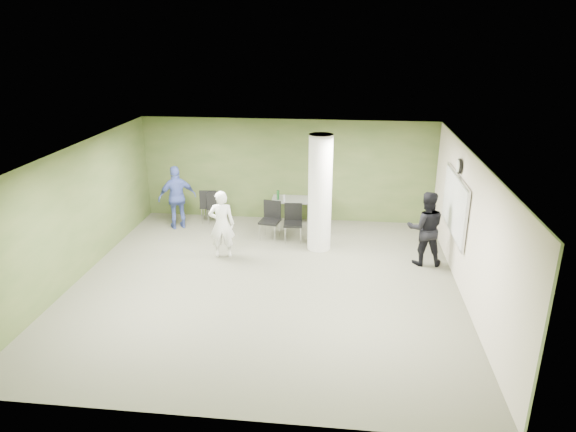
# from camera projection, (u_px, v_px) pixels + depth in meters

# --- Properties ---
(floor) EXTENTS (8.00, 8.00, 0.00)m
(floor) POSITION_uv_depth(u_px,v_px,m) (266.00, 284.00, 10.77)
(floor) COLOR #565745
(floor) RESTS_ON ground
(ceiling) EXTENTS (8.00, 8.00, 0.00)m
(ceiling) POSITION_uv_depth(u_px,v_px,m) (264.00, 153.00, 9.81)
(ceiling) COLOR white
(ceiling) RESTS_ON wall_back
(wall_back) EXTENTS (8.00, 2.80, 0.02)m
(wall_back) POSITION_uv_depth(u_px,v_px,m) (287.00, 170.00, 14.03)
(wall_back) COLOR #3E5427
(wall_back) RESTS_ON floor
(wall_left) EXTENTS (0.02, 8.00, 2.80)m
(wall_left) POSITION_uv_depth(u_px,v_px,m) (76.00, 214.00, 10.72)
(wall_left) COLOR #3E5427
(wall_left) RESTS_ON floor
(wall_right_cream) EXTENTS (0.02, 8.00, 2.80)m
(wall_right_cream) POSITION_uv_depth(u_px,v_px,m) (470.00, 230.00, 9.87)
(wall_right_cream) COLOR beige
(wall_right_cream) RESTS_ON floor
(column) EXTENTS (0.56, 0.56, 2.80)m
(column) POSITION_uv_depth(u_px,v_px,m) (320.00, 193.00, 12.05)
(column) COLOR silver
(column) RESTS_ON floor
(whiteboard) EXTENTS (0.05, 2.30, 1.30)m
(whiteboard) POSITION_uv_depth(u_px,v_px,m) (455.00, 205.00, 10.96)
(whiteboard) COLOR silver
(whiteboard) RESTS_ON wall_right_cream
(wall_clock) EXTENTS (0.06, 0.32, 0.32)m
(wall_clock) POSITION_uv_depth(u_px,v_px,m) (459.00, 166.00, 10.67)
(wall_clock) COLOR black
(wall_clock) RESTS_ON wall_right_cream
(folding_table) EXTENTS (1.56, 0.71, 0.98)m
(folding_table) POSITION_uv_depth(u_px,v_px,m) (300.00, 201.00, 13.81)
(folding_table) COLOR gray
(folding_table) RESTS_ON floor
(wastebasket) EXTENTS (0.25, 0.25, 0.29)m
(wastebasket) POSITION_uv_depth(u_px,v_px,m) (221.00, 223.00, 13.71)
(wastebasket) COLOR #4C4C4C
(wastebasket) RESTS_ON floor
(chair_back_left) EXTENTS (0.60, 0.60, 0.93)m
(chair_back_left) POSITION_uv_depth(u_px,v_px,m) (215.00, 204.00, 14.00)
(chair_back_left) COLOR black
(chair_back_left) RESTS_ON floor
(chair_back_right) EXTENTS (0.52, 0.52, 0.96)m
(chair_back_right) POSITION_uv_depth(u_px,v_px,m) (209.00, 203.00, 14.00)
(chair_back_right) COLOR black
(chair_back_right) RESTS_ON floor
(chair_table_left) EXTENTS (0.55, 0.55, 0.95)m
(chair_table_left) POSITION_uv_depth(u_px,v_px,m) (271.00, 217.00, 12.99)
(chair_table_left) COLOR black
(chair_table_left) RESTS_ON floor
(chair_table_right) EXTENTS (0.50, 0.50, 0.93)m
(chair_table_right) POSITION_uv_depth(u_px,v_px,m) (293.00, 219.00, 12.86)
(chair_table_right) COLOR black
(chair_table_right) RESTS_ON floor
(woman_white) EXTENTS (0.64, 0.47, 1.61)m
(woman_white) POSITION_uv_depth(u_px,v_px,m) (222.00, 224.00, 11.81)
(woman_white) COLOR white
(woman_white) RESTS_ON floor
(man_black) EXTENTS (0.85, 0.67, 1.71)m
(man_black) POSITION_uv_depth(u_px,v_px,m) (426.00, 228.00, 11.43)
(man_black) COLOR black
(man_black) RESTS_ON floor
(man_blue) EXTENTS (1.07, 0.84, 1.70)m
(man_blue) POSITION_uv_depth(u_px,v_px,m) (177.00, 197.00, 13.54)
(man_blue) COLOR #3F509D
(man_blue) RESTS_ON floor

